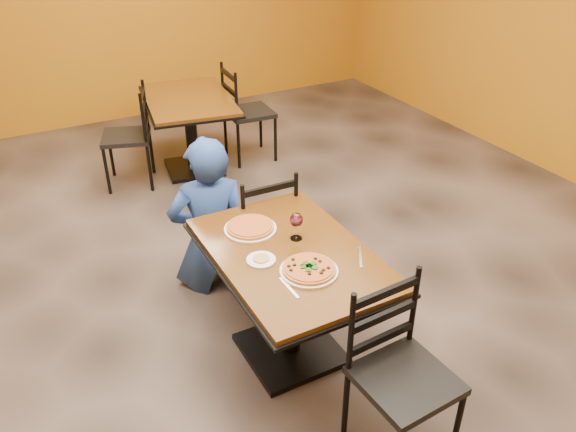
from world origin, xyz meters
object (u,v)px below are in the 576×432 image
chair_main_near (405,381)px  plate_main (309,271)px  chair_second_left (126,137)px  pizza_main (309,268)px  diner (209,213)px  chair_main_far (259,227)px  chair_second_right (249,113)px  wine_glass (296,225)px  table_second (190,117)px  table_main (291,280)px  pizza_far (250,226)px  plate_far (250,229)px  side_plate (261,260)px

chair_main_near → plate_main: bearing=100.3°
chair_second_left → plate_main: bearing=23.6°
pizza_main → chair_second_left: bearing=94.8°
chair_second_left → diner: 1.80m
chair_main_far → chair_second_right: 2.16m
wine_glass → chair_second_left: bearing=97.4°
table_second → wine_glass: bearing=-96.2°
table_second → chair_second_right: 0.63m
table_main → diner: bearing=98.3°
chair_second_left → wine_glass: (0.34, -2.62, 0.37)m
chair_second_left → plate_main: size_ratio=3.04×
chair_main_near → chair_second_right: size_ratio=0.97×
chair_main_far → pizza_far: (-0.26, -0.43, 0.31)m
table_second → plate_far: size_ratio=4.19×
chair_main_near → chair_second_right: (0.85, 3.59, 0.01)m
chair_second_left → wine_glass: 2.67m
table_second → chair_main_near: chair_main_near is taller
table_second → chair_second_left: size_ratio=1.38×
plate_main → table_second: bearing=82.6°
chair_second_right → table_main: bearing=163.5°
table_main → side_plate: bearing=179.7°
table_second → pizza_far: 2.47m
table_second → chair_main_far: size_ratio=1.42×
table_main → table_second: bearing=82.1°
chair_second_right → wine_glass: 2.80m
pizza_main → plate_main: bearing=0.0°
plate_main → wine_glass: 0.34m
plate_far → side_plate: (-0.08, -0.32, 0.00)m
table_second → chair_second_left: bearing=180.0°
pizza_main → side_plate: (-0.18, 0.21, -0.02)m
chair_main_near → plate_main: 0.73m
chair_second_right → table_second: bearing=93.7°
plate_far → pizza_far: (0.00, 0.00, 0.02)m
table_main → table_second: (0.38, 2.73, -0.00)m
side_plate → wine_glass: bearing=20.5°
table_main → plate_far: 0.39m
chair_main_near → side_plate: chair_main_near is taller
pizza_main → side_plate: 0.28m
chair_main_near → diner: (-0.29, 1.79, 0.08)m
chair_second_right → pizza_far: bearing=159.1°
chair_second_left → plate_far: size_ratio=3.04×
table_main → wine_glass: 0.32m
chair_second_left → plate_far: (0.15, -2.41, 0.28)m
wine_glass → table_main: bearing=-131.4°
pizza_far → chair_second_right: bearing=65.4°
chair_second_right → plate_main: 3.12m
table_second → chair_second_left: 0.63m
chair_main_near → chair_second_left: size_ratio=1.01×
pizza_far → wine_glass: (0.19, -0.21, 0.07)m
chair_second_right → diner: diner is taller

